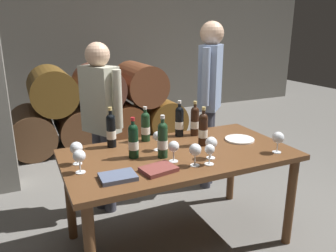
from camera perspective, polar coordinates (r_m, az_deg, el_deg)
The scene contains 24 objects.
ground_plane at distance 2.84m, azimuth 1.78°, elevation -18.96°, with size 14.00×14.00×0.00m, color #66635E.
cellar_back_wall at distance 6.35m, azimuth -15.69°, elevation 13.80°, with size 10.00×0.24×2.80m, color slate.
barrel_stack at distance 4.91m, azimuth -11.79°, elevation 3.13°, with size 2.49×0.90×1.15m.
dining_table at distance 2.51m, azimuth 1.91°, elevation -6.47°, with size 1.70×0.90×0.76m.
wine_bottle_0 at distance 2.83m, azimuth 4.65°, elevation 0.93°, with size 0.07×0.07×0.30m.
wine_bottle_1 at distance 2.35m, azimuth -5.99°, elevation -2.48°, with size 0.07×0.07×0.30m.
wine_bottle_2 at distance 2.34m, azimuth -0.92°, elevation -2.33°, with size 0.07×0.07×0.31m.
wine_bottle_3 at distance 2.58m, azimuth -9.79°, elevation -0.69°, with size 0.07×0.07×0.32m.
wine_bottle_4 at distance 2.80m, azimuth 1.97°, elevation 0.88°, with size 0.07×0.07×0.31m.
wine_bottle_5 at distance 2.60m, azimuth 6.08°, elevation -0.50°, with size 0.07×0.07×0.31m.
wine_bottle_6 at distance 2.69m, azimuth -3.91°, elevation -0.03°, with size 0.07×0.07×0.29m.
wine_glass_0 at distance 2.21m, azimuth 4.72°, elevation -4.20°, with size 0.08×0.08×0.16m.
wine_glass_1 at distance 2.48m, azimuth -1.75°, elevation -1.89°, with size 0.08×0.08×0.15m.
wine_glass_2 at distance 2.18m, azimuth -15.06°, elevation -5.14°, with size 0.08×0.08×0.16m.
wine_glass_3 at distance 2.57m, azimuth 18.47°, elevation -1.99°, with size 0.09×0.09×0.16m.
wine_glass_4 at distance 2.24m, azimuth 7.20°, elevation -4.18°, with size 0.07×0.07×0.14m.
wine_glass_5 at distance 2.31m, azimuth -15.54°, elevation -3.78°, with size 0.09×0.09×0.16m.
wine_glass_6 at distance 2.35m, azimuth 7.47°, elevation -2.98°, with size 0.09×0.09×0.16m.
wine_glass_7 at distance 2.27m, azimuth 0.98°, elevation -3.66°, with size 0.08×0.08×0.15m.
tasting_notebook at distance 2.08m, azimuth -8.65°, elevation -8.65°, with size 0.22×0.16×0.03m, color #4C5670.
leather_ledger at distance 2.16m, azimuth -1.64°, elevation -7.46°, with size 0.22×0.16×0.03m, color brown.
serving_plate at distance 2.80m, azimuth 12.25°, elevation -2.26°, with size 0.24×0.24×0.01m, color white.
sommelier_presenting at distance 3.37m, azimuth 7.23°, elevation 6.10°, with size 0.37×0.38×1.72m.
taster_seated_left at distance 2.95m, azimuth -11.49°, elevation 1.92°, with size 0.31×0.44×1.54m.
Camera 1 is at (-1.04, -2.06, 1.66)m, focal length 35.33 mm.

